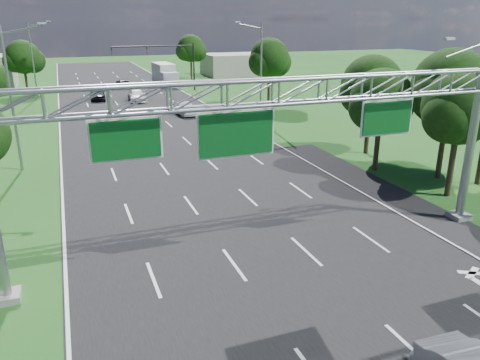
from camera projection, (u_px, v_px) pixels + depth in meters
name	position (u px, v px, depth m)	size (l,w,h in m)	color
ground	(177.00, 154.00, 37.79)	(220.00, 220.00, 0.00)	#1D5018
road	(177.00, 154.00, 37.79)	(18.00, 180.00, 0.02)	black
road_flare	(414.00, 208.00, 27.00)	(3.00, 30.00, 0.02)	black
sign_gantry	(277.00, 106.00, 19.71)	(23.50, 1.00, 9.56)	gray
traffic_signal	(171.00, 56.00, 69.57)	(12.21, 0.24, 7.00)	black
streetlight_l_near	(13.00, 92.00, 32.22)	(2.97, 0.22, 10.16)	gray
streetlight_l_far	(34.00, 56.00, 63.20)	(2.97, 0.22, 10.16)	gray
streetlight_r_mid	(259.00, 68.00, 48.57)	(2.97, 0.22, 10.16)	gray
tree_cluster_right	(427.00, 98.00, 31.39)	(9.91, 14.60, 8.68)	#2D2116
tree_verge_lc	(24.00, 59.00, 67.32)	(5.76, 4.80, 7.62)	#2D2116
tree_verge_rd	(270.00, 60.00, 57.25)	(5.76, 4.80, 8.28)	#2D2116
tree_verge_re	(191.00, 50.00, 83.29)	(5.76, 4.80, 7.84)	#2D2116
building_right	(236.00, 64.00, 91.13)	(12.00, 9.00, 4.00)	#AFA592
car_queue_a	(137.00, 95.00, 62.17)	(2.06, 5.06, 1.47)	white
car_queue_b	(124.00, 84.00, 73.94)	(2.08, 4.50, 1.25)	black
car_queue_c	(97.00, 94.00, 62.88)	(1.90, 4.73, 1.61)	black
car_queue_d	(185.00, 109.00, 53.06)	(1.50, 4.29, 1.41)	silver
box_truck	(165.00, 75.00, 77.62)	(2.88, 9.09, 3.41)	silver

